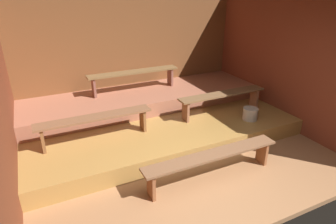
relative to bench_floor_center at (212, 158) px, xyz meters
The scene contains 10 objects.
ground 1.34m from the bench_floor_center, 95.04° to the left, with size 5.99×4.84×0.08m, color #9F6E47.
wall_back 3.48m from the bench_floor_center, 91.93° to the left, with size 5.99×0.06×2.79m, color brown.
wall_right 3.00m from the bench_floor_center, 26.81° to the left, with size 0.06×4.84×2.79m, color brown.
platform_lower 1.89m from the bench_floor_center, 93.43° to the left, with size 5.19×2.84×0.31m, color #A6793C.
platform_middle 2.59m from the bench_floor_center, 92.48° to the left, with size 5.19×1.40×0.31m, color #A6644A.
bench_floor_center is the anchor object (origin of this frame).
bench_lower_left 2.08m from the bench_floor_center, 134.33° to the left, with size 1.98×0.28×0.45m.
bench_lower_right 1.93m from the bench_floor_center, 50.50° to the left, with size 1.98×0.28×0.45m.
bench_middle_center 2.87m from the bench_floor_center, 95.13° to the left, with size 2.04×0.28×0.45m.
pail_lower 1.82m from the bench_floor_center, 31.72° to the left, with size 0.29×0.29×0.24m, color #B2A899.
Camera 1 is at (-2.14, -2.35, 2.82)m, focal length 30.91 mm.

